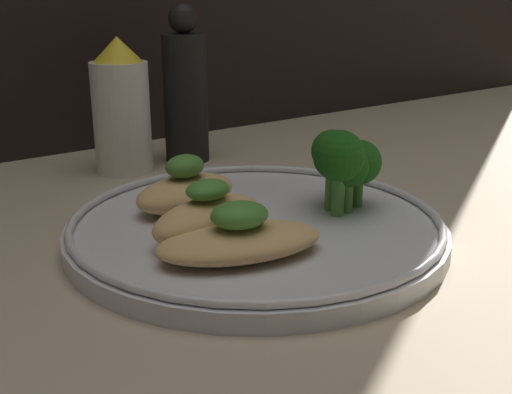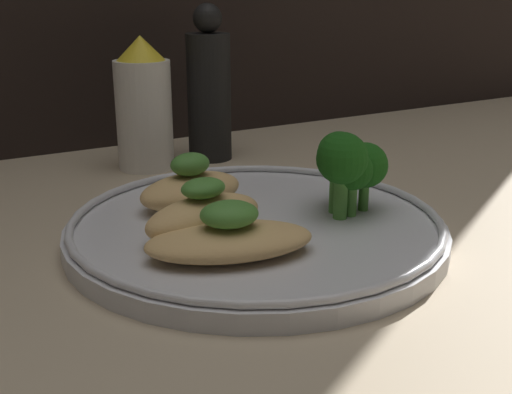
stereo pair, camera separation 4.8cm
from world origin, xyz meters
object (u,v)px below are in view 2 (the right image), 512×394
plate (256,227)px  sauce_bottle (144,106)px  pepper_grinder (209,91)px  broccoli_bunch (347,163)px

plate → sauce_bottle: bearing=90.0°
plate → pepper_grinder: bearing=72.1°
broccoli_bunch → pepper_grinder: 24.94cm
broccoli_bunch → plate: bearing=167.1°
broccoli_bunch → pepper_grinder: (0.37, 24.85, 2.05)cm
plate → pepper_grinder: 25.26cm
sauce_bottle → pepper_grinder: (7.50, -0.00, 0.98)cm
pepper_grinder → sauce_bottle: bearing=180.0°
plate → broccoli_bunch: bearing=-12.9°
broccoli_bunch → sauce_bottle: 25.88cm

